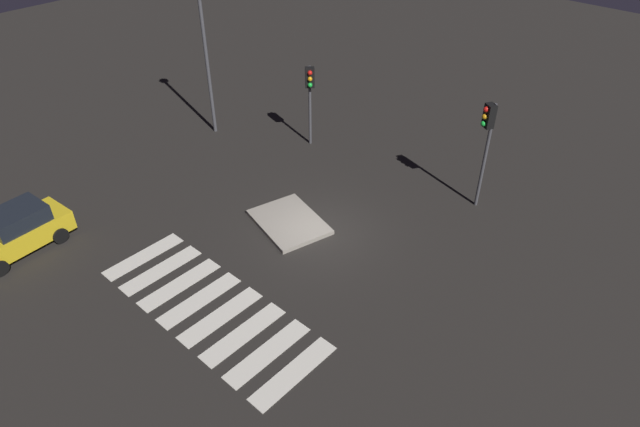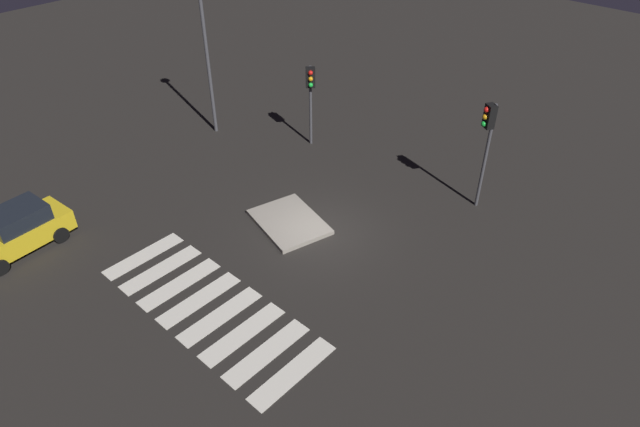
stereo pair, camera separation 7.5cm
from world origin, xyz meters
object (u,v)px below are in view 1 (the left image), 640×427
Objects in this scene: traffic_light_west at (310,87)px; street_lamp at (203,28)px; traffic_island at (289,222)px; car_yellow at (16,231)px; traffic_light_north at (487,131)px.

traffic_light_west is 0.51× the size of street_lamp.
street_lamp is at bearing 160.03° from traffic_island.
traffic_island is 10.69m from street_lamp.
traffic_light_west is at bearing 125.69° from traffic_island.
traffic_island is 0.46× the size of street_lamp.
street_lamp reaches higher than traffic_light_west.
car_yellow is at bearing -128.85° from traffic_island.
traffic_light_west is (2.60, 13.59, 2.25)m from car_yellow.
traffic_light_north reaches higher than traffic_island.
car_yellow is 18.59m from traffic_light_north.
traffic_light_west reaches higher than traffic_island.
traffic_light_west reaches higher than car_yellow.
traffic_island is at bearing -19.97° from street_lamp.
traffic_island is 7.39m from traffic_light_west.
traffic_island is at bearing 136.46° from car_yellow.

